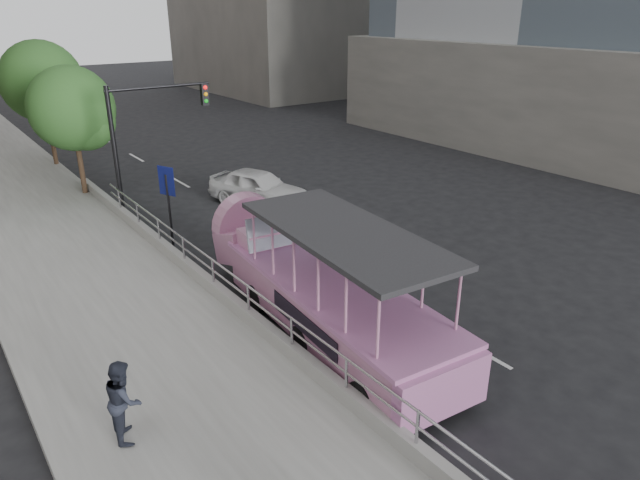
{
  "coord_description": "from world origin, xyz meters",
  "views": [
    {
      "loc": [
        -9.28,
        -9.47,
        7.89
      ],
      "look_at": [
        -0.51,
        2.46,
        1.81
      ],
      "focal_mm": 32.0,
      "sensor_mm": 36.0,
      "label": 1
    }
  ],
  "objects_px": {
    "car": "(258,187)",
    "street_tree_near": "(75,112)",
    "duck_boat": "(316,286)",
    "parking_sign": "(168,200)",
    "street_tree_far": "(45,85)",
    "pedestrian_mid": "(124,399)",
    "traffic_signal": "(143,128)"
  },
  "relations": [
    {
      "from": "street_tree_far",
      "to": "traffic_signal",
      "type": "bearing_deg",
      "value": -81.57
    },
    {
      "from": "pedestrian_mid",
      "to": "street_tree_near",
      "type": "height_order",
      "value": "street_tree_near"
    },
    {
      "from": "pedestrian_mid",
      "to": "street_tree_near",
      "type": "relative_size",
      "value": 0.29
    },
    {
      "from": "duck_boat",
      "to": "street_tree_near",
      "type": "height_order",
      "value": "street_tree_near"
    },
    {
      "from": "car",
      "to": "street_tree_near",
      "type": "height_order",
      "value": "street_tree_near"
    },
    {
      "from": "street_tree_near",
      "to": "street_tree_far",
      "type": "relative_size",
      "value": 0.89
    },
    {
      "from": "pedestrian_mid",
      "to": "parking_sign",
      "type": "xyz_separation_m",
      "value": [
        4.5,
        8.57,
        0.74
      ]
    },
    {
      "from": "car",
      "to": "traffic_signal",
      "type": "distance_m",
      "value": 5.19
    },
    {
      "from": "parking_sign",
      "to": "traffic_signal",
      "type": "relative_size",
      "value": 0.58
    },
    {
      "from": "traffic_signal",
      "to": "street_tree_near",
      "type": "distance_m",
      "value": 3.8
    },
    {
      "from": "pedestrian_mid",
      "to": "parking_sign",
      "type": "relative_size",
      "value": 0.55
    },
    {
      "from": "parking_sign",
      "to": "car",
      "type": "bearing_deg",
      "value": 27.84
    },
    {
      "from": "car",
      "to": "street_tree_far",
      "type": "bearing_deg",
      "value": 93.4
    },
    {
      "from": "duck_boat",
      "to": "parking_sign",
      "type": "xyz_separation_m",
      "value": [
        -1.07,
        6.99,
        0.7
      ]
    },
    {
      "from": "street_tree_far",
      "to": "pedestrian_mid",
      "type": "bearing_deg",
      "value": -100.16
    },
    {
      "from": "traffic_signal",
      "to": "street_tree_far",
      "type": "distance_m",
      "value": 9.57
    },
    {
      "from": "duck_boat",
      "to": "pedestrian_mid",
      "type": "bearing_deg",
      "value": -164.1
    },
    {
      "from": "pedestrian_mid",
      "to": "parking_sign",
      "type": "distance_m",
      "value": 9.71
    },
    {
      "from": "pedestrian_mid",
      "to": "street_tree_near",
      "type": "bearing_deg",
      "value": 3.4
    },
    {
      "from": "duck_boat",
      "to": "street_tree_far",
      "type": "bearing_deg",
      "value": 94.37
    },
    {
      "from": "car",
      "to": "duck_boat",
      "type": "bearing_deg",
      "value": -135.25
    },
    {
      "from": "parking_sign",
      "to": "street_tree_far",
      "type": "xyz_separation_m",
      "value": [
        -0.51,
        13.68,
        2.44
      ]
    },
    {
      "from": "car",
      "to": "pedestrian_mid",
      "type": "xyz_separation_m",
      "value": [
        -9.49,
        -11.21,
        0.37
      ]
    },
    {
      "from": "duck_boat",
      "to": "parking_sign",
      "type": "distance_m",
      "value": 7.1
    },
    {
      "from": "street_tree_far",
      "to": "car",
      "type": "bearing_deg",
      "value": -63.53
    },
    {
      "from": "duck_boat",
      "to": "parking_sign",
      "type": "height_order",
      "value": "duck_boat"
    },
    {
      "from": "car",
      "to": "street_tree_near",
      "type": "distance_m",
      "value": 8.21
    },
    {
      "from": "car",
      "to": "street_tree_near",
      "type": "bearing_deg",
      "value": 115.41
    },
    {
      "from": "street_tree_near",
      "to": "traffic_signal",
      "type": "bearing_deg",
      "value": -65.02
    },
    {
      "from": "duck_boat",
      "to": "street_tree_far",
      "type": "relative_size",
      "value": 1.5
    },
    {
      "from": "car",
      "to": "street_tree_near",
      "type": "relative_size",
      "value": 0.77
    },
    {
      "from": "pedestrian_mid",
      "to": "street_tree_far",
      "type": "relative_size",
      "value": 0.26
    }
  ]
}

